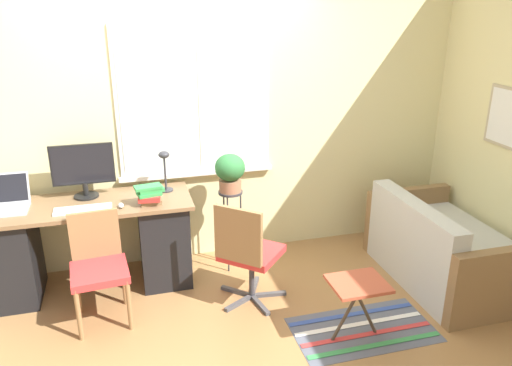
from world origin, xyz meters
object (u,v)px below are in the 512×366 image
monitor (83,169)px  keyboard (83,209)px  mouse (121,205)px  desk_lamp (165,164)px  laptop (9,202)px  plant_stand (231,205)px  desk_chair_wooden (99,265)px  book_stack (150,194)px  folding_stool (358,288)px  potted_plant (230,171)px  couch_loveseat (442,251)px  office_chair_swivel (247,252)px

monitor → keyboard: (-0.01, -0.29, -0.23)m
mouse → desk_lamp: 0.52m
laptop → desk_lamp: desk_lamp is taller
keyboard → plant_stand: 1.23m
monitor → mouse: monitor is taller
monitor → desk_chair_wooden: monitor is taller
desk_chair_wooden → book_stack: bearing=31.5°
plant_stand → folding_stool: 1.40m
monitor → book_stack: monitor is taller
potted_plant → monitor: bearing=174.2°
couch_loveseat → plant_stand: couch_loveseat is taller
keyboard → potted_plant: 1.23m
book_stack → laptop: bearing=169.6°
desk_lamp → folding_stool: desk_lamp is taller
couch_loveseat → keyboard: bearing=79.8°
book_stack → plant_stand: 0.75m
monitor → desk_chair_wooden: size_ratio=0.60×
mouse → plant_stand: bearing=11.7°
monitor → couch_loveseat: bearing=-15.7°
mouse → couch_loveseat: (2.63, -0.50, -0.52)m
desk_chair_wooden → office_chair_swivel: bearing=-10.4°
monitor → couch_loveseat: size_ratio=0.36×
keyboard → desk_chair_wooden: (0.09, -0.32, -0.33)m
laptop → office_chair_swivel: size_ratio=0.37×
desk_chair_wooden → monitor: bearing=92.0°
desk_lamp → plant_stand: size_ratio=0.47×
couch_loveseat → potted_plant: bearing=67.9°
desk_lamp → book_stack: size_ratio=1.46×
monitor → book_stack: size_ratio=2.07×
book_stack → desk_chair_wooden: bearing=-143.6°
book_stack → office_chair_swivel: (0.69, -0.42, -0.39)m
laptop → office_chair_swivel: (1.76, -0.62, -0.37)m
potted_plant → folding_stool: potted_plant is taller
folding_stool → monitor: bearing=143.5°
book_stack → monitor: bearing=149.4°
book_stack → potted_plant: (0.69, 0.17, 0.08)m
laptop → couch_loveseat: laptop is taller
keyboard → folding_stool: (1.84, -1.06, -0.37)m
monitor → office_chair_swivel: monitor is taller
desk_lamp → potted_plant: bearing=-9.2°
desk_lamp → office_chair_swivel: 1.03m
laptop → folding_stool: size_ratio=0.70×
desk_chair_wooden → potted_plant: 1.31m
monitor → plant_stand: monitor is taller
book_stack → mouse: bearing=-175.7°
monitor → desk_lamp: monitor is taller
book_stack → desk_chair_wooden: (-0.43, -0.31, -0.40)m
keyboard → book_stack: book_stack is taller
folding_stool → keyboard: bearing=150.0°
desk_chair_wooden → plant_stand: 1.23m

